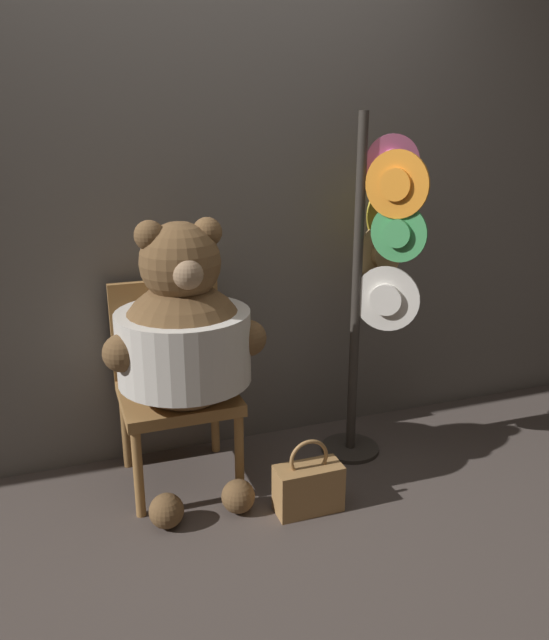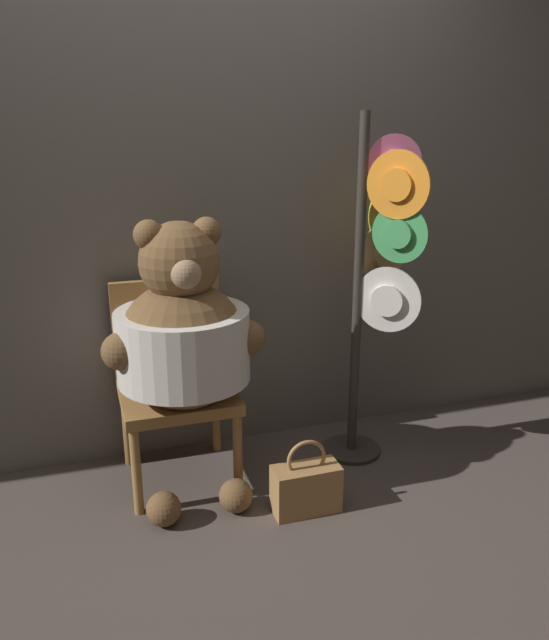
{
  "view_description": "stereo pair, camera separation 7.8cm",
  "coord_description": "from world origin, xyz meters",
  "px_view_note": "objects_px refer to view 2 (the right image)",
  "views": [
    {
      "loc": [
        -0.62,
        -2.23,
        1.54
      ],
      "look_at": [
        0.25,
        0.18,
        0.72
      ],
      "focal_mm": 35.0,
      "sensor_mm": 36.0,
      "label": 1
    },
    {
      "loc": [
        -0.55,
        -2.26,
        1.54
      ],
      "look_at": [
        0.25,
        0.18,
        0.72
      ],
      "focal_mm": 35.0,
      "sensor_mm": 36.0,
      "label": 2
    }
  ],
  "objects_px": {
    "handbag_on_ground": "(306,487)",
    "chair": "(174,375)",
    "hat_display_rack": "(380,268)",
    "teddy_bear": "(183,337)"
  },
  "relations": [
    {
      "from": "handbag_on_ground",
      "to": "hat_display_rack",
      "type": "bearing_deg",
      "value": 36.67
    },
    {
      "from": "hat_display_rack",
      "to": "chair",
      "type": "bearing_deg",
      "value": 172.28
    },
    {
      "from": "teddy_bear",
      "to": "chair",
      "type": "bearing_deg",
      "value": 98.71
    },
    {
      "from": "chair",
      "to": "handbag_on_ground",
      "type": "xyz_separation_m",
      "value": [
        0.45,
        -0.48,
        -0.36
      ]
    },
    {
      "from": "chair",
      "to": "hat_display_rack",
      "type": "distance_m",
      "value": 1.03
    },
    {
      "from": "handbag_on_ground",
      "to": "chair",
      "type": "bearing_deg",
      "value": 133.09
    },
    {
      "from": "teddy_bear",
      "to": "handbag_on_ground",
      "type": "bearing_deg",
      "value": -37.36
    },
    {
      "from": "chair",
      "to": "hat_display_rack",
      "type": "relative_size",
      "value": 0.55
    },
    {
      "from": "hat_display_rack",
      "to": "handbag_on_ground",
      "type": "xyz_separation_m",
      "value": [
        -0.47,
        -0.35,
        -0.81
      ]
    },
    {
      "from": "teddy_bear",
      "to": "hat_display_rack",
      "type": "distance_m",
      "value": 0.92
    }
  ]
}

